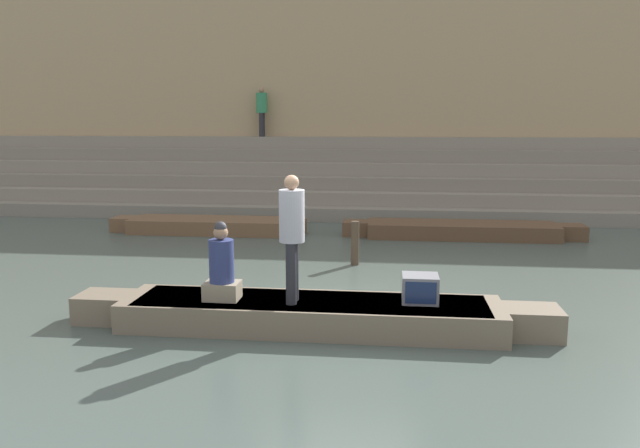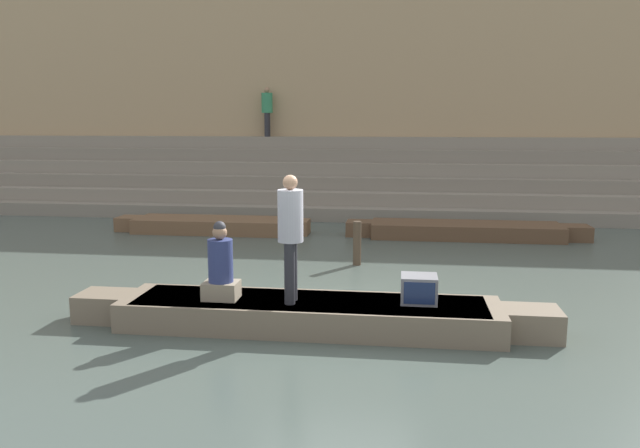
# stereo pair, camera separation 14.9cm
# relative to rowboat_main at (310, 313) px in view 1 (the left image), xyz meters

# --- Properties ---
(ground_plane) EXTENTS (120.00, 120.00, 0.00)m
(ground_plane) POSITION_rel_rowboat_main_xyz_m (0.32, 0.62, -0.22)
(ground_plane) COLOR #47544C
(ghat_steps) EXTENTS (36.00, 3.48, 2.37)m
(ghat_steps) POSITION_rel_rowboat_main_xyz_m (0.32, 11.48, 0.64)
(ghat_steps) COLOR gray
(ghat_steps) RESTS_ON ground
(back_wall) EXTENTS (34.20, 1.28, 7.39)m
(back_wall) POSITION_rel_rowboat_main_xyz_m (0.32, 13.33, 3.45)
(back_wall) COLOR tan
(back_wall) RESTS_ON ground
(rowboat_main) EXTENTS (6.89, 1.31, 0.41)m
(rowboat_main) POSITION_rel_rowboat_main_xyz_m (0.00, 0.00, 0.00)
(rowboat_main) COLOR #756651
(rowboat_main) RESTS_ON ground
(person_standing) EXTENTS (0.35, 0.35, 1.79)m
(person_standing) POSITION_rel_rowboat_main_xyz_m (-0.24, -0.11, 1.22)
(person_standing) COLOR #28282D
(person_standing) RESTS_ON rowboat_main
(person_rowing) EXTENTS (0.49, 0.39, 1.13)m
(person_rowing) POSITION_rel_rowboat_main_xyz_m (-1.25, -0.08, 0.64)
(person_rowing) COLOR gray
(person_rowing) RESTS_ON rowboat_main
(tv_set) EXTENTS (0.50, 0.47, 0.39)m
(tv_set) POSITION_rel_rowboat_main_xyz_m (1.54, 0.11, 0.38)
(tv_set) COLOR slate
(tv_set) RESTS_ON rowboat_main
(moored_boat_shore) EXTENTS (6.00, 1.27, 0.37)m
(moored_boat_shore) POSITION_rel_rowboat_main_xyz_m (2.89, 7.34, -0.02)
(moored_boat_shore) COLOR brown
(moored_boat_shore) RESTS_ON ground
(moored_boat_distant) EXTENTS (5.17, 1.27, 0.37)m
(moored_boat_distant) POSITION_rel_rowboat_main_xyz_m (-3.68, 7.29, -0.02)
(moored_boat_distant) COLOR brown
(moored_boat_distant) RESTS_ON ground
(mooring_post) EXTENTS (0.17, 0.17, 0.90)m
(mooring_post) POSITION_rel_rowboat_main_xyz_m (0.40, 4.01, 0.23)
(mooring_post) COLOR #473828
(mooring_post) RESTS_ON ground
(person_on_steps) EXTENTS (0.37, 0.37, 1.64)m
(person_on_steps) POSITION_rel_rowboat_main_xyz_m (-3.27, 12.45, 3.09)
(person_on_steps) COLOR #28282D
(person_on_steps) RESTS_ON ghat_steps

